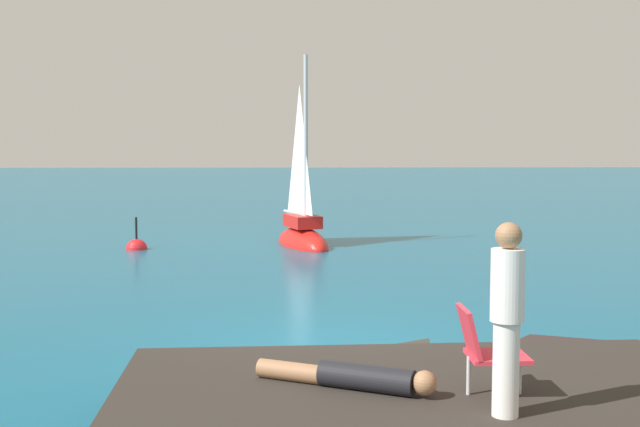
# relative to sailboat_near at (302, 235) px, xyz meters

# --- Properties ---
(ground_plane) EXTENTS (160.00, 160.00, 0.00)m
(ground_plane) POSITION_rel_sailboat_near_xyz_m (0.26, -10.74, -0.30)
(ground_plane) COLOR #0F5675
(shore_ledge) EXTENTS (5.85, 3.99, 0.52)m
(shore_ledge) POSITION_rel_sailboat_near_xyz_m (1.00, -14.56, -0.04)
(shore_ledge) COLOR #2D2823
(shore_ledge) RESTS_ON ground
(boulder_seaward) EXTENTS (1.82, 1.82, 0.88)m
(boulder_seaward) POSITION_rel_sailboat_near_xyz_m (2.79, -12.46, -0.30)
(boulder_seaward) COLOR #2E2422
(boulder_seaward) RESTS_ON ground
(boulder_inland) EXTENTS (1.29, 1.10, 0.94)m
(boulder_inland) POSITION_rel_sailboat_near_xyz_m (0.89, -12.55, -0.30)
(boulder_inland) COLOR #2E2B24
(boulder_inland) RESTS_ON ground
(sailboat_near) EXTENTS (1.90, 3.11, 5.61)m
(sailboat_near) POSITION_rel_sailboat_near_xyz_m (0.00, 0.00, 0.00)
(sailboat_near) COLOR red
(sailboat_near) RESTS_ON ground
(person_sunbather) EXTENTS (1.64, 0.90, 0.25)m
(person_sunbather) POSITION_rel_sailboat_near_xyz_m (0.35, -14.32, 0.33)
(person_sunbather) COLOR black
(person_sunbather) RESTS_ON shore_ledge
(person_standing) EXTENTS (0.28, 0.28, 1.62)m
(person_standing) POSITION_rel_sailboat_near_xyz_m (1.56, -15.08, 1.08)
(person_standing) COLOR white
(person_standing) RESTS_ON shore_ledge
(beach_chair) EXTENTS (0.60, 0.49, 0.80)m
(beach_chair) POSITION_rel_sailboat_near_xyz_m (1.52, -14.52, 0.66)
(beach_chair) COLOR #E03342
(beach_chair) RESTS_ON shore_ledge
(marker_buoy) EXTENTS (0.56, 0.56, 1.13)m
(marker_buoy) POSITION_rel_sailboat_near_xyz_m (-4.36, -0.64, -0.30)
(marker_buoy) COLOR red
(marker_buoy) RESTS_ON ground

